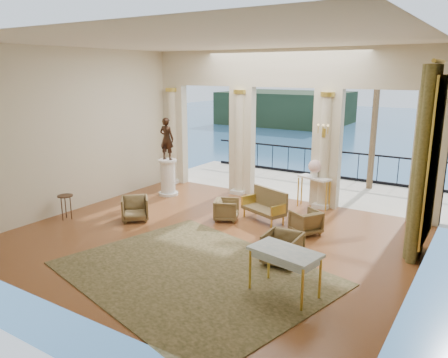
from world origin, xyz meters
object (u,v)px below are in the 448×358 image
Objects in this scene: armchair_d at (227,209)px; pedestal at (168,178)px; game_table at (285,255)px; console_table at (314,182)px; side_table at (65,199)px; settee at (266,205)px; armchair_a at (135,207)px; statue at (167,139)px; armchair_c at (306,221)px; armchair_b at (282,247)px.

pedestal is (-2.88, 1.06, 0.24)m from armchair_d.
console_table is at bearing 116.32° from game_table.
side_table is (-0.77, -3.31, 0.01)m from pedestal.
console_table is (0.66, 1.73, 0.34)m from settee.
pedestal reaches higher than console_table.
game_table is at bearing -56.03° from console_table.
armchair_a is at bearing 98.98° from armchair_d.
statue is at bearing -146.16° from console_table.
settee reaches higher than armchair_c.
side_table is at bearing -120.58° from console_table.
armchair_c is at bearing 164.76° from statue.
armchair_b reaches higher than side_table.
console_table is (-0.89, 3.99, 0.39)m from armchair_b.
console_table reaches higher than settee.
armchair_d is 1.05m from settee.
armchair_d is 4.30m from side_table.
armchair_d is (-2.15, -0.21, -0.01)m from armchair_c.
armchair_a is 1.09× the size of armchair_c.
side_table reaches higher than armchair_c.
game_table is 7.11m from statue.
armchair_a is 0.68× the size of console_table.
game_table is 1.28× the size of console_table.
armchair_a is 1.12× the size of armchair_d.
side_table is at bearing -177.35° from armchair_b.
armchair_a is 2.43m from armchair_d.
statue reaches higher than pedestal.
settee is 1.88m from console_table.
pedestal is at bearing -166.85° from settee.
pedestal is (-0.84, 2.38, 0.20)m from armchair_a.
armchair_b is at bearing -48.69° from armchair_a.
settee is at bearing 31.90° from side_table.
armchair_b is 1.32m from game_table.
statue is (-5.87, 3.88, 1.06)m from game_table.
armchair_c is 6.31m from side_table.
game_table is 7.04m from pedestal.
console_table is at bearing -132.99° from armchair_c.
pedestal is 0.87× the size of statue.
armchair_d is at bearing -20.20° from pedestal.
statue is 1.29× the size of console_table.
statue is (-5.04, 0.85, 1.49)m from armchair_c.
console_table is at bearing 99.90° from armchair_b.
statue reaches higher than armchair_d.
settee is at bearing -7.43° from pedestal.
armchair_c is at bearing 4.73° from settee.
game_table reaches higher than armchair_d.
armchair_a reaches higher than armchair_c.
settee is (-1.28, 0.36, 0.09)m from armchair_c.
armchair_c is 1.33m from settee.
settee is at bearing -11.06° from armchair_a.
armchair_a is at bearing 172.64° from armchair_b.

